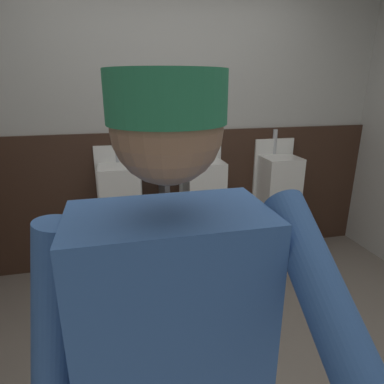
{
  "coord_description": "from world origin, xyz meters",
  "views": [
    {
      "loc": [
        -0.49,
        -1.43,
        1.67
      ],
      "look_at": [
        -0.19,
        -0.21,
        1.25
      ],
      "focal_mm": 30.95,
      "sensor_mm": 36.0,
      "label": 1
    }
  ],
  "objects_px": {
    "urinal_left": "(120,190)",
    "urinal_right": "(278,179)",
    "urinal_middle": "(203,184)",
    "person": "(173,376)"
  },
  "relations": [
    {
      "from": "urinal_right",
      "to": "person",
      "type": "relative_size",
      "value": 0.73
    },
    {
      "from": "urinal_left",
      "to": "urinal_right",
      "type": "height_order",
      "value": "same"
    },
    {
      "from": "urinal_left",
      "to": "urinal_right",
      "type": "relative_size",
      "value": 1.0
    },
    {
      "from": "urinal_left",
      "to": "urinal_middle",
      "type": "bearing_deg",
      "value": 0.0
    },
    {
      "from": "urinal_middle",
      "to": "urinal_right",
      "type": "distance_m",
      "value": 0.75
    },
    {
      "from": "urinal_left",
      "to": "person",
      "type": "height_order",
      "value": "person"
    },
    {
      "from": "urinal_left",
      "to": "urinal_right",
      "type": "distance_m",
      "value": 1.5
    },
    {
      "from": "urinal_left",
      "to": "person",
      "type": "distance_m",
      "value": 2.2
    },
    {
      "from": "urinal_middle",
      "to": "person",
      "type": "relative_size",
      "value": 0.73
    },
    {
      "from": "urinal_right",
      "to": "person",
      "type": "xyz_separation_m",
      "value": [
        -1.43,
        -2.19,
        0.21
      ]
    }
  ]
}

